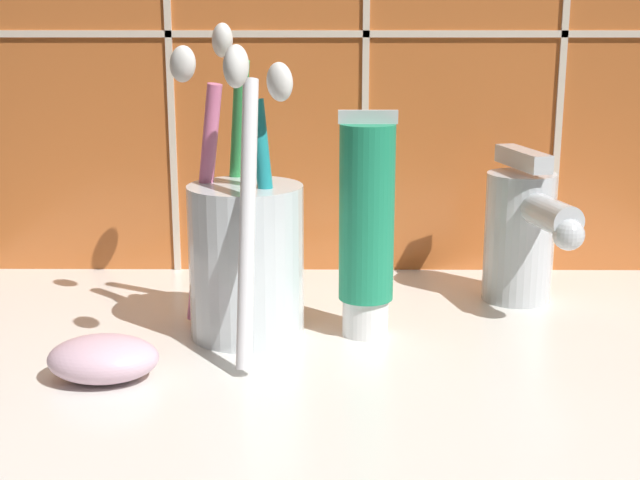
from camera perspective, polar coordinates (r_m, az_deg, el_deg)
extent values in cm
cube|color=silver|center=(52.83, 1.97, -8.37)|extent=(57.80, 36.86, 2.00)
cube|color=beige|center=(66.61, 1.70, 13.05)|extent=(67.80, 0.24, 0.50)
cylinder|color=silver|center=(54.50, -4.73, -1.36)|extent=(7.01, 7.01, 9.39)
cylinder|color=teal|center=(52.78, -3.31, 1.26)|extent=(2.63, 2.67, 14.27)
ellipsoid|color=white|center=(50.71, -2.60, 10.08)|extent=(2.31, 2.32, 2.41)
cylinder|color=green|center=(56.97, -5.41, 3.27)|extent=(2.69, 5.09, 16.48)
ellipsoid|color=white|center=(58.28, -6.27, 12.60)|extent=(2.01, 2.51, 2.56)
cylinder|color=pink|center=(55.17, -7.43, 2.16)|extent=(3.12, 2.31, 15.07)
ellipsoid|color=white|center=(54.82, -8.78, 11.08)|extent=(2.37, 2.12, 2.42)
cylinder|color=white|center=(49.66, -4.67, 1.13)|extent=(1.18, 6.16, 15.64)
ellipsoid|color=white|center=(45.48, -5.40, 11.02)|extent=(1.40, 2.37, 2.63)
cylinder|color=white|center=(55.39, 2.92, -4.88)|extent=(2.84, 2.84, 2.35)
cylinder|color=#1E8C60|center=(53.61, 3.01, 1.74)|extent=(3.34, 3.34, 10.72)
cube|color=silver|center=(52.66, 3.09, 7.87)|extent=(3.51, 0.36, 0.80)
cylinder|color=silver|center=(62.67, 12.60, 0.18)|extent=(4.69, 4.69, 8.90)
cylinder|color=silver|center=(59.21, 14.12, 1.75)|extent=(3.65, 6.99, 2.11)
sphere|color=silver|center=(56.51, 15.63, 0.34)|extent=(1.97, 1.97, 1.97)
cube|color=silver|center=(61.60, 12.87, 5.10)|extent=(2.80, 6.16, 1.20)
ellipsoid|color=#DBB2C6|center=(50.00, -13.70, -7.39)|extent=(6.03, 4.47, 2.44)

